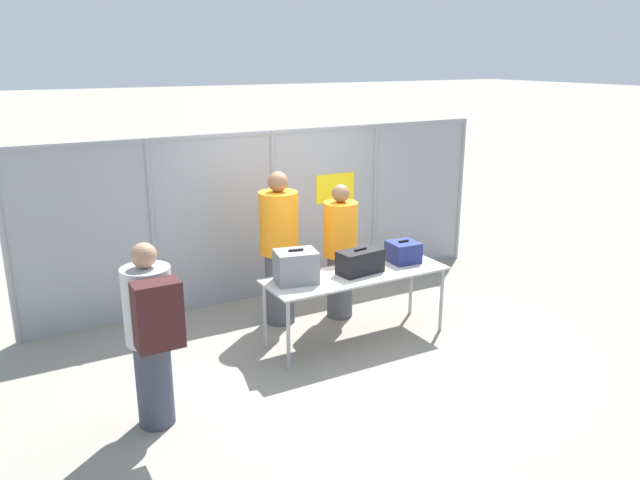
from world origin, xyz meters
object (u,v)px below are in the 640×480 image
at_px(suitcase_grey, 296,267).
at_px(traveler_hooded, 152,330).
at_px(utility_trailer, 297,226).
at_px(inspection_table, 356,278).
at_px(suitcase_navy, 403,252).
at_px(suitcase_black, 360,262).
at_px(security_worker_near, 340,250).
at_px(security_worker_far, 279,246).

relative_size(suitcase_grey, traveler_hooded, 0.30).
bearing_deg(utility_trailer, suitcase_grey, -117.20).
bearing_deg(inspection_table, utility_trailer, 73.99).
distance_m(inspection_table, suitcase_navy, 0.72).
bearing_deg(suitcase_black, security_worker_near, 78.18).
relative_size(security_worker_near, utility_trailer, 0.40).
xyz_separation_m(security_worker_near, utility_trailer, (0.77, 2.66, -0.44)).
xyz_separation_m(suitcase_grey, utility_trailer, (1.67, 3.24, -0.55)).
bearing_deg(suitcase_grey, suitcase_black, -6.37).
relative_size(suitcase_grey, security_worker_far, 0.27).
bearing_deg(suitcase_navy, inspection_table, -173.41).
bearing_deg(suitcase_navy, security_worker_far, 147.73).
height_order(inspection_table, traveler_hooded, traveler_hooded).
height_order(suitcase_black, security_worker_near, security_worker_near).
distance_m(traveler_hooded, security_worker_far, 2.44).
bearing_deg(utility_trailer, suitcase_navy, -94.51).
height_order(security_worker_near, security_worker_far, security_worker_far).
relative_size(suitcase_black, utility_trailer, 0.13).
bearing_deg(utility_trailer, security_worker_near, -106.15).
distance_m(suitcase_black, traveler_hooded, 2.57).
distance_m(security_worker_near, utility_trailer, 2.80).
height_order(suitcase_grey, security_worker_near, security_worker_near).
bearing_deg(security_worker_far, utility_trailer, -131.86).
height_order(suitcase_navy, traveler_hooded, traveler_hooded).
height_order(inspection_table, utility_trailer, inspection_table).
xyz_separation_m(security_worker_near, security_worker_far, (-0.72, 0.20, 0.10)).
xyz_separation_m(suitcase_black, security_worker_near, (0.14, 0.67, -0.07)).
bearing_deg(suitcase_grey, security_worker_far, 77.52).
height_order(inspection_table, suitcase_grey, suitcase_grey).
distance_m(inspection_table, security_worker_far, 1.04).
bearing_deg(inspection_table, traveler_hooded, -165.03).
bearing_deg(suitcase_grey, traveler_hooded, -157.07).
height_order(traveler_hooded, security_worker_near, security_worker_near).
height_order(traveler_hooded, security_worker_far, security_worker_far).
bearing_deg(utility_trailer, security_worker_far, -121.27).
distance_m(suitcase_grey, suitcase_navy, 1.41).
distance_m(traveler_hooded, utility_trailer, 5.25).
distance_m(inspection_table, suitcase_black, 0.20).
bearing_deg(suitcase_navy, utility_trailer, 85.49).
relative_size(inspection_table, suitcase_navy, 6.19).
distance_m(inspection_table, suitcase_grey, 0.75).
bearing_deg(inspection_table, suitcase_grey, 173.68).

